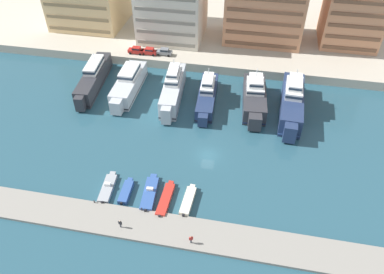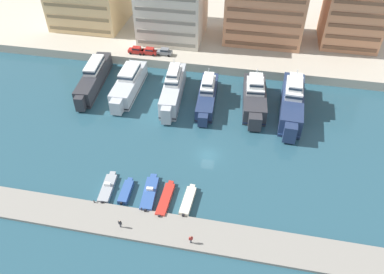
{
  "view_description": "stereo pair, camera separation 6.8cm",
  "coord_description": "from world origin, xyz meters",
  "px_view_note": "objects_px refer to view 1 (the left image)",
  "views": [
    {
      "loc": [
        7.0,
        -52.04,
        50.42
      ],
      "look_at": [
        -3.51,
        1.87,
        2.5
      ],
      "focal_mm": 35.0,
      "sensor_mm": 36.0,
      "label": 1
    },
    {
      "loc": [
        7.06,
        -52.03,
        50.42
      ],
      "look_at": [
        -3.51,
        1.87,
        2.5
      ],
      "focal_mm": 35.0,
      "sensor_mm": 36.0,
      "label": 2
    }
  ],
  "objects_px": {
    "yacht_charcoal_far_left": "(94,78)",
    "yacht_navy_center_left": "(207,94)",
    "motorboat_blue_left": "(126,192)",
    "car_red_left": "(149,51)",
    "motorboat_blue_mid_left": "(150,193)",
    "yacht_charcoal_center": "(254,97)",
    "car_red_far_left": "(136,50)",
    "yacht_silver_mid_left": "(173,89)",
    "yacht_navy_center_right": "(292,102)",
    "pedestrian_mid_deck": "(120,223)",
    "motorboat_red_center_left": "(166,199)",
    "car_grey_mid_left": "(164,52)",
    "yacht_silver_left": "(129,84)",
    "pedestrian_near_edge": "(191,239)",
    "motorboat_grey_far_left": "(108,188)",
    "motorboat_cream_center": "(188,201)"
  },
  "relations": [
    {
      "from": "car_red_far_left",
      "to": "yacht_silver_mid_left",
      "type": "bearing_deg",
      "value": -48.15
    },
    {
      "from": "yacht_charcoal_far_left",
      "to": "motorboat_blue_mid_left",
      "type": "relative_size",
      "value": 2.6
    },
    {
      "from": "motorboat_cream_center",
      "to": "motorboat_red_center_left",
      "type": "bearing_deg",
      "value": -175.62
    },
    {
      "from": "pedestrian_mid_deck",
      "to": "motorboat_blue_mid_left",
      "type": "bearing_deg",
      "value": 71.42
    },
    {
      "from": "yacht_navy_center_right",
      "to": "pedestrian_near_edge",
      "type": "bearing_deg",
      "value": -111.98
    },
    {
      "from": "yacht_navy_center_left",
      "to": "car_red_far_left",
      "type": "relative_size",
      "value": 4.51
    },
    {
      "from": "motorboat_blue_left",
      "to": "car_red_far_left",
      "type": "xyz_separation_m",
      "value": [
        -11.87,
        44.45,
        2.83
      ]
    },
    {
      "from": "yacht_charcoal_far_left",
      "to": "car_red_far_left",
      "type": "bearing_deg",
      "value": 64.29
    },
    {
      "from": "yacht_navy_center_left",
      "to": "motorboat_red_center_left",
      "type": "height_order",
      "value": "yacht_navy_center_left"
    },
    {
      "from": "yacht_charcoal_far_left",
      "to": "motorboat_blue_left",
      "type": "xyz_separation_m",
      "value": [
        18.34,
        -31.01,
        -1.88
      ]
    },
    {
      "from": "yacht_navy_center_left",
      "to": "yacht_navy_center_right",
      "type": "height_order",
      "value": "yacht_navy_center_right"
    },
    {
      "from": "yacht_charcoal_far_left",
      "to": "yacht_charcoal_center",
      "type": "bearing_deg",
      "value": -1.31
    },
    {
      "from": "car_red_far_left",
      "to": "car_grey_mid_left",
      "type": "height_order",
      "value": "same"
    },
    {
      "from": "yacht_navy_center_right",
      "to": "motorboat_blue_left",
      "type": "distance_m",
      "value": 40.8
    },
    {
      "from": "car_grey_mid_left",
      "to": "yacht_silver_mid_left",
      "type": "bearing_deg",
      "value": -69.06
    },
    {
      "from": "motorboat_blue_left",
      "to": "pedestrian_near_edge",
      "type": "bearing_deg",
      "value": -31.15
    },
    {
      "from": "yacht_charcoal_far_left",
      "to": "yacht_silver_mid_left",
      "type": "xyz_separation_m",
      "value": [
        19.87,
        -1.53,
        0.38
      ]
    },
    {
      "from": "yacht_navy_center_left",
      "to": "yacht_charcoal_center",
      "type": "relative_size",
      "value": 1.01
    },
    {
      "from": "yacht_charcoal_far_left",
      "to": "pedestrian_near_edge",
      "type": "height_order",
      "value": "yacht_charcoal_far_left"
    },
    {
      "from": "yacht_navy_center_right",
      "to": "motorboat_grey_far_left",
      "type": "bearing_deg",
      "value": -137.35
    },
    {
      "from": "motorboat_red_center_left",
      "to": "motorboat_cream_center",
      "type": "height_order",
      "value": "motorboat_cream_center"
    },
    {
      "from": "car_grey_mid_left",
      "to": "yacht_silver_left",
      "type": "bearing_deg",
      "value": -108.37
    },
    {
      "from": "yacht_silver_mid_left",
      "to": "car_red_left",
      "type": "bearing_deg",
      "value": 123.19
    },
    {
      "from": "yacht_charcoal_far_left",
      "to": "yacht_navy_center_left",
      "type": "xyz_separation_m",
      "value": [
        27.77,
        -1.41,
        -0.26
      ]
    },
    {
      "from": "yacht_charcoal_far_left",
      "to": "yacht_navy_center_left",
      "type": "relative_size",
      "value": 1.17
    },
    {
      "from": "yacht_charcoal_far_left",
      "to": "motorboat_blue_mid_left",
      "type": "xyz_separation_m",
      "value": [
        22.5,
        -30.58,
        -1.83
      ]
    },
    {
      "from": "yacht_silver_mid_left",
      "to": "yacht_navy_center_left",
      "type": "xyz_separation_m",
      "value": [
        7.9,
        0.13,
        -0.64
      ]
    },
    {
      "from": "motorboat_red_center_left",
      "to": "pedestrian_mid_deck",
      "type": "height_order",
      "value": "pedestrian_mid_deck"
    },
    {
      "from": "pedestrian_mid_deck",
      "to": "yacht_charcoal_far_left",
      "type": "bearing_deg",
      "value": 117.49
    },
    {
      "from": "yacht_silver_left",
      "to": "car_red_left",
      "type": "relative_size",
      "value": 4.62
    },
    {
      "from": "yacht_silver_left",
      "to": "yacht_silver_mid_left",
      "type": "xyz_separation_m",
      "value": [
        10.88,
        -0.74,
        0.49
      ]
    },
    {
      "from": "car_red_left",
      "to": "pedestrian_mid_deck",
      "type": "bearing_deg",
      "value": -79.16
    },
    {
      "from": "yacht_silver_mid_left",
      "to": "yacht_navy_center_right",
      "type": "xyz_separation_m",
      "value": [
        26.63,
        -0.05,
        0.1
      ]
    },
    {
      "from": "motorboat_blue_left",
      "to": "car_red_left",
      "type": "xyz_separation_m",
      "value": [
        -8.35,
        44.59,
        2.83
      ]
    },
    {
      "from": "motorboat_grey_far_left",
      "to": "pedestrian_near_edge",
      "type": "relative_size",
      "value": 4.35
    },
    {
      "from": "yacht_silver_mid_left",
      "to": "yacht_charcoal_center",
      "type": "relative_size",
      "value": 1.1
    },
    {
      "from": "yacht_navy_center_left",
      "to": "car_grey_mid_left",
      "type": "distance_m",
      "value": 20.79
    },
    {
      "from": "yacht_silver_left",
      "to": "motorboat_blue_left",
      "type": "xyz_separation_m",
      "value": [
        9.35,
        -30.23,
        -1.78
      ]
    },
    {
      "from": "motorboat_blue_mid_left",
      "to": "car_red_far_left",
      "type": "bearing_deg",
      "value": 110.01
    },
    {
      "from": "yacht_navy_center_right",
      "to": "car_red_far_left",
      "type": "bearing_deg",
      "value": 159.44
    },
    {
      "from": "car_grey_mid_left",
      "to": "car_red_left",
      "type": "bearing_deg",
      "value": -173.22
    },
    {
      "from": "motorboat_grey_far_left",
      "to": "motorboat_cream_center",
      "type": "height_order",
      "value": "motorboat_grey_far_left"
    },
    {
      "from": "yacht_navy_center_left",
      "to": "pedestrian_near_edge",
      "type": "bearing_deg",
      "value": -84.44
    },
    {
      "from": "motorboat_blue_mid_left",
      "to": "car_red_left",
      "type": "bearing_deg",
      "value": 105.82
    },
    {
      "from": "yacht_charcoal_center",
      "to": "motorboat_cream_center",
      "type": "height_order",
      "value": "yacht_charcoal_center"
    },
    {
      "from": "yacht_navy_center_left",
      "to": "car_red_left",
      "type": "height_order",
      "value": "yacht_navy_center_left"
    },
    {
      "from": "yacht_silver_left",
      "to": "motorboat_grey_far_left",
      "type": "xyz_separation_m",
      "value": [
        5.87,
        -29.95,
        -1.84
      ]
    },
    {
      "from": "yacht_navy_center_left",
      "to": "yacht_charcoal_center",
      "type": "height_order",
      "value": "yacht_charcoal_center"
    },
    {
      "from": "car_grey_mid_left",
      "to": "pedestrian_mid_deck",
      "type": "relative_size",
      "value": 2.44
    },
    {
      "from": "yacht_navy_center_right",
      "to": "motorboat_cream_center",
      "type": "distance_m",
      "value": 34.13
    }
  ]
}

